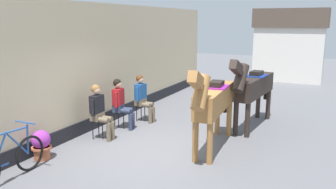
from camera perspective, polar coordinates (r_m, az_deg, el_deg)
The scene contains 11 objects.
ground_plane at distance 10.53m, azimuth 6.24°, elevation -3.91°, with size 40.00×40.00×0.00m, color slate.
pub_facade_wall at distance 10.07m, azimuth -10.34°, elevation 4.17°, with size 0.34×14.00×3.40m.
distant_cottage at distance 18.30m, azimuth 19.84°, elevation 8.03°, with size 3.40×2.60×3.50m.
seated_visitor_near at distance 8.62m, azimuth -11.48°, elevation -2.40°, with size 0.61×0.49×1.39m.
seated_visitor_middle at distance 9.35m, azimuth -7.98°, elevation -1.12°, with size 0.61×0.49×1.39m.
seated_visitor_far at distance 9.97m, azimuth -4.32°, elevation -0.20°, with size 0.61×0.49×1.39m.
saddled_horse_near at distance 7.74m, azimuth 7.65°, elevation -1.02°, with size 0.60×3.00×2.06m.
saddled_horse_far at distance 9.55m, azimuth 14.12°, elevation 1.25°, with size 0.65×2.99×2.06m.
flower_planter_near at distance 7.84m, azimuth -20.50°, elevation -7.83°, with size 0.43×0.43×0.64m.
leaning_bicycle at distance 7.01m, azimuth -25.25°, elevation -10.07°, with size 0.50×1.76×1.02m.
spare_stool_white at distance 11.42m, azimuth 8.62°, elevation -0.63°, with size 0.32×0.32×0.46m.
Camera 1 is at (3.34, -6.55, 2.92)m, focal length 36.30 mm.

